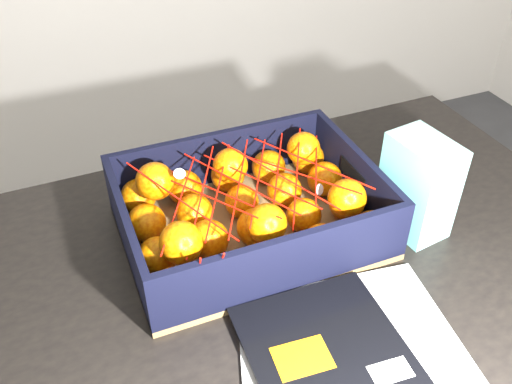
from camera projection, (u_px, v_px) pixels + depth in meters
name	position (u px, v px, depth m)	size (l,w,h in m)	color
table	(276.00, 319.00, 0.94)	(1.21, 0.82, 0.75)	black
magazine_stack	(348.00, 364.00, 0.74)	(0.36, 0.33, 0.02)	silver
produce_crate	(249.00, 217.00, 0.94)	(0.42, 0.31, 0.12)	olive
clementine_heap	(248.00, 208.00, 0.93)	(0.40, 0.29, 0.11)	#DC6504
mesh_net	(247.00, 187.00, 0.89)	(0.35, 0.28, 0.09)	red
retail_carton	(418.00, 186.00, 0.92)	(0.08, 0.11, 0.17)	silver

